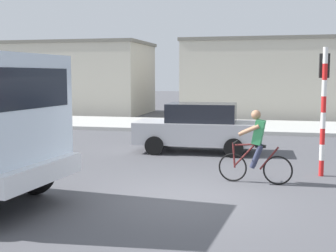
% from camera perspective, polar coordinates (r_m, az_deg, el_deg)
% --- Properties ---
extents(ground_plane, '(120.00, 120.00, 0.00)m').
position_cam_1_polar(ground_plane, '(9.58, 1.98, -8.93)').
color(ground_plane, '#4C4C51').
extents(sidewalk_far, '(80.00, 5.00, 0.16)m').
position_cam_1_polar(sidewalk_far, '(22.20, 8.49, -0.01)').
color(sidewalk_far, '#ADADA8').
rests_on(sidewalk_far, ground).
extents(cyclist, '(1.72, 0.52, 1.72)m').
position_cam_1_polar(cyclist, '(10.87, 10.85, -2.55)').
color(cyclist, black).
rests_on(cyclist, ground).
extents(traffic_light_pole, '(0.24, 0.43, 3.20)m').
position_cam_1_polar(traffic_light_pole, '(12.04, 18.77, 3.85)').
color(traffic_light_pole, red).
rests_on(traffic_light_pole, ground).
extents(car_red_near, '(4.06, 2.00, 1.60)m').
position_cam_1_polar(car_red_near, '(15.06, 3.77, -0.16)').
color(car_red_near, '#B7B7BC').
rests_on(car_red_near, ground).
extents(building_corner_left, '(11.17, 5.66, 4.62)m').
position_cam_1_polar(building_corner_left, '(31.41, -12.69, 5.85)').
color(building_corner_left, '#B2AD9E').
rests_on(building_corner_left, ground).
extents(building_mid_block, '(8.94, 5.95, 4.58)m').
position_cam_1_polar(building_mid_block, '(28.06, 11.47, 5.78)').
color(building_mid_block, '#B2AD9E').
rests_on(building_mid_block, ground).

